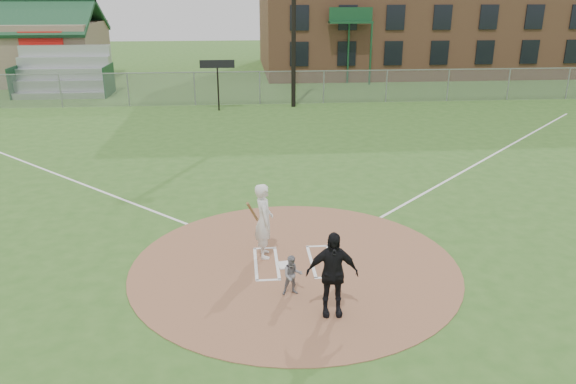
{
  "coord_description": "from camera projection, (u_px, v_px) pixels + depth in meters",
  "views": [
    {
      "loc": [
        -1.31,
        -12.88,
        6.67
      ],
      "look_at": [
        0.0,
        2.0,
        1.3
      ],
      "focal_mm": 35.0,
      "sensor_mm": 36.0,
      "label": 1
    }
  ],
  "objects": [
    {
      "name": "batters_boxes",
      "position": [
        294.0,
        262.0,
        14.57
      ],
      "size": [
        2.08,
        1.88,
        0.01
      ],
      "color": "white",
      "rests_on": "dirt_circle"
    },
    {
      "name": "scoreboard_sign",
      "position": [
        217.0,
        70.0,
        32.36
      ],
      "size": [
        2.0,
        0.1,
        2.93
      ],
      "color": "black",
      "rests_on": "ground"
    },
    {
      "name": "clubhouse",
      "position": [
        20.0,
        50.0,
        43.08
      ],
      "size": [
        12.2,
        8.71,
        6.23
      ],
      "color": "gray",
      "rests_on": "ground"
    },
    {
      "name": "ground",
      "position": [
        295.0,
        266.0,
        14.44
      ],
      "size": [
        140.0,
        140.0,
        0.0
      ],
      "primitive_type": "plane",
      "color": "#325D20",
      "rests_on": "ground"
    },
    {
      "name": "home_plate",
      "position": [
        286.0,
        265.0,
        14.4
      ],
      "size": [
        0.48,
        0.48,
        0.03
      ],
      "primitive_type": "cube",
      "rotation": [
        0.0,
        0.0,
        0.17
      ],
      "color": "white",
      "rests_on": "dirt_circle"
    },
    {
      "name": "outfield_fence",
      "position": [
        260.0,
        88.0,
        34.72
      ],
      "size": [
        56.08,
        0.08,
        2.03
      ],
      "color": "slate",
      "rests_on": "ground"
    },
    {
      "name": "bleachers",
      "position": [
        62.0,
        72.0,
        37.39
      ],
      "size": [
        6.08,
        3.2,
        3.2
      ],
      "color": "#B7BABF",
      "rests_on": "ground"
    },
    {
      "name": "dirt_circle",
      "position": [
        295.0,
        265.0,
        14.43
      ],
      "size": [
        8.4,
        8.4,
        0.02
      ],
      "primitive_type": "cylinder",
      "color": "#976547",
      "rests_on": "ground"
    },
    {
      "name": "foul_line_third",
      "position": [
        46.0,
        170.0,
        22.13
      ],
      "size": [
        17.04,
        17.04,
        0.01
      ],
      "primitive_type": "cube",
      "rotation": [
        0.0,
        0.0,
        0.79
      ],
      "color": "white",
      "rests_on": "ground"
    },
    {
      "name": "umpire",
      "position": [
        332.0,
        274.0,
        11.96
      ],
      "size": [
        1.15,
        0.52,
        1.92
      ],
      "primitive_type": "imported",
      "rotation": [
        0.0,
        0.0,
        -0.05
      ],
      "color": "black",
      "rests_on": "dirt_circle"
    },
    {
      "name": "foul_line_first",
      "position": [
        486.0,
        159.0,
        23.61
      ],
      "size": [
        17.04,
        17.04,
        0.01
      ],
      "primitive_type": "cube",
      "rotation": [
        0.0,
        0.0,
        -0.79
      ],
      "color": "white",
      "rests_on": "ground"
    },
    {
      "name": "batter_at_plate",
      "position": [
        264.0,
        221.0,
        14.59
      ],
      "size": [
        0.73,
        1.06,
        2.02
      ],
      "color": "silver",
      "rests_on": "dirt_circle"
    },
    {
      "name": "catcher",
      "position": [
        292.0,
        275.0,
        12.89
      ],
      "size": [
        0.5,
        0.4,
        0.97
      ],
      "primitive_type": "imported",
      "rotation": [
        0.0,
        0.0,
        0.08
      ],
      "color": "gray",
      "rests_on": "dirt_circle"
    }
  ]
}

